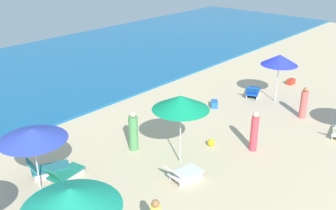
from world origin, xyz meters
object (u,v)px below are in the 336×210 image
at_px(umbrella_2, 280,60).
at_px(lounge_chair_6_1, 64,174).
at_px(umbrella_1, 71,198).
at_px(umbrella_6, 32,134).
at_px(lounge_chair_6_0, 47,169).
at_px(beachgoer_0, 304,104).
at_px(beach_ball_2, 211,143).
at_px(beachgoer_2, 133,132).
at_px(umbrella_5, 181,103).
at_px(cooler_box_1, 291,82).
at_px(lounge_chair_5_0, 183,173).
at_px(lounge_chair_2_0, 253,92).
at_px(cooler_box_0, 214,104).
at_px(beachgoer_1, 254,132).

height_order(umbrella_2, lounge_chair_6_1, umbrella_2).
relative_size(umbrella_1, umbrella_2, 1.04).
bearing_deg(lounge_chair_6_1, umbrella_2, -108.62).
relative_size(umbrella_6, lounge_chair_6_0, 1.48).
bearing_deg(beachgoer_0, beach_ball_2, 148.19).
xyz_separation_m(umbrella_2, beachgoer_2, (-8.51, 1.84, -1.50)).
distance_m(umbrella_1, lounge_chair_6_0, 5.51).
distance_m(umbrella_5, beachgoer_0, 7.44).
height_order(lounge_chair_6_0, beachgoer_0, beachgoer_0).
xyz_separation_m(umbrella_1, cooler_box_1, (17.04, 2.46, -2.21)).
xyz_separation_m(umbrella_1, lounge_chair_6_1, (2.27, 3.95, -2.12)).
distance_m(beachgoer_0, cooler_box_1, 4.82).
bearing_deg(lounge_chair_5_0, umbrella_1, 109.15).
bearing_deg(umbrella_1, beach_ball_2, 11.13).
bearing_deg(beachgoer_0, umbrella_2, 47.69).
bearing_deg(lounge_chair_5_0, beach_ball_2, -64.55).
height_order(lounge_chair_2_0, beachgoer_0, beachgoer_0).
height_order(umbrella_5, cooler_box_0, umbrella_5).
bearing_deg(beach_ball_2, lounge_chair_6_1, 156.28).
bearing_deg(cooler_box_0, beachgoer_0, 75.76).
xyz_separation_m(umbrella_6, beach_ball_2, (6.39, -2.55, -1.96)).
xyz_separation_m(lounge_chair_5_0, lounge_chair_6_1, (-2.82, 3.15, -0.01)).
distance_m(lounge_chair_2_0, beachgoer_0, 3.32).
xyz_separation_m(umbrella_1, umbrella_6, (1.40, 4.08, -0.26)).
xyz_separation_m(umbrella_1, umbrella_5, (5.96, 1.67, 0.10)).
height_order(umbrella_6, cooler_box_1, umbrella_6).
bearing_deg(lounge_chair_2_0, umbrella_6, 62.84).
relative_size(umbrella_5, beach_ball_2, 8.88).
bearing_deg(umbrella_6, lounge_chair_5_0, -41.58).
bearing_deg(cooler_box_1, lounge_chair_6_0, 175.90).
distance_m(beachgoer_0, cooler_box_0, 4.30).
xyz_separation_m(beachgoer_1, cooler_box_1, (8.40, 2.39, -0.65)).
bearing_deg(lounge_chair_6_1, beachgoer_1, -129.96).
distance_m(umbrella_5, beachgoer_2, 2.70).
xyz_separation_m(umbrella_1, lounge_chair_6_0, (2.07, 4.66, -2.10)).
bearing_deg(umbrella_1, lounge_chair_6_1, 60.10).
relative_size(umbrella_2, beachgoer_2, 1.53).
xyz_separation_m(umbrella_2, umbrella_5, (-8.03, -0.20, 0.20)).
bearing_deg(lounge_chair_5_0, beachgoer_2, 2.84).
distance_m(umbrella_6, cooler_box_1, 15.85).
relative_size(lounge_chair_2_0, beach_ball_2, 5.19).
height_order(beachgoer_2, beach_ball_2, beachgoer_2).
distance_m(lounge_chair_2_0, lounge_chair_6_0, 11.83).
xyz_separation_m(umbrella_5, lounge_chair_6_1, (-3.69, 2.28, -2.22)).
height_order(lounge_chair_2_0, umbrella_6, umbrella_6).
bearing_deg(lounge_chair_6_1, lounge_chair_2_0, -102.72).
relative_size(lounge_chair_2_0, beachgoer_0, 1.04).
bearing_deg(umbrella_6, umbrella_5, -27.82).
xyz_separation_m(umbrella_1, beachgoer_1, (8.64, 0.07, -1.56)).
height_order(umbrella_6, lounge_chair_6_0, umbrella_6).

